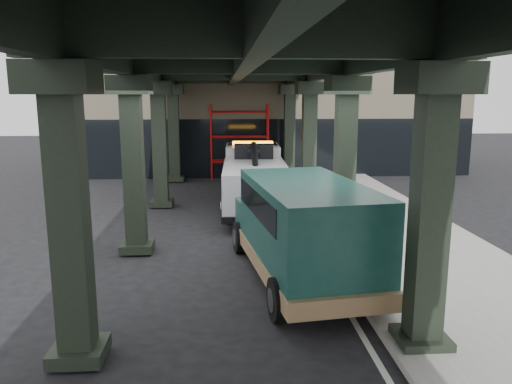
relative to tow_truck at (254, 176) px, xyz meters
name	(u,v)px	position (x,y,z in m)	size (l,w,h in m)	color
ground	(260,274)	(-0.33, -7.50, -1.30)	(90.00, 90.00, 0.00)	black
sidewalk	(404,245)	(4.17, -5.50, -1.23)	(5.00, 40.00, 0.15)	gray
lane_stripe	(312,249)	(1.37, -5.50, -1.29)	(0.12, 38.00, 0.01)	silver
viaduct	(240,59)	(-0.73, -5.50, 4.16)	(7.40, 32.00, 6.40)	black
building	(268,102)	(1.67, 12.50, 2.70)	(22.00, 10.00, 8.00)	#C6B793
scaffolding	(239,140)	(-0.33, 7.14, 0.81)	(3.08, 0.88, 4.00)	red
tow_truck	(254,176)	(0.00, 0.00, 0.00)	(2.65, 8.22, 2.67)	black
towed_van	(302,228)	(0.66, -8.08, 0.05)	(3.18, 6.46, 2.52)	#103A34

